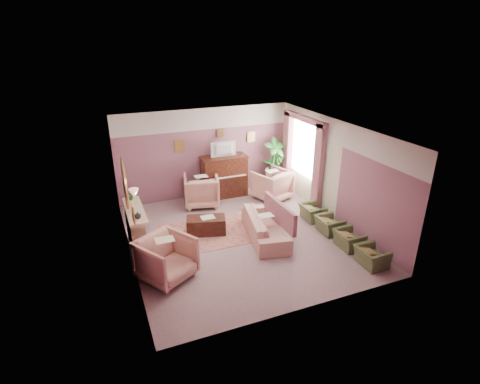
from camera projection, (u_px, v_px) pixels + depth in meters
name	position (u px, v px, depth m)	size (l,w,h in m)	color
floor	(241.00, 236.00, 9.68)	(5.50, 6.00, 0.01)	gray
ceiling	(242.00, 130.00, 8.60)	(5.50, 6.00, 0.01)	white
wall_back	(205.00, 153.00, 11.70)	(5.50, 0.02, 2.80)	#75526D
wall_front	(306.00, 245.00, 6.58)	(5.50, 0.02, 2.80)	#75526D
wall_left	(126.00, 204.00, 8.19)	(0.02, 6.00, 2.80)	#75526D
wall_right	(336.00, 172.00, 10.09)	(0.02, 6.00, 2.80)	#75526D
picture_rail_band	(204.00, 119.00, 11.28)	(5.50, 0.01, 0.65)	silver
stripe_panel	(309.00, 169.00, 11.32)	(0.01, 3.00, 2.15)	beige
fireplace_surround	(136.00, 233.00, 8.74)	(0.30, 1.40, 1.10)	#CBB493
fireplace_inset	(141.00, 237.00, 8.84)	(0.18, 0.72, 0.68)	black
fire_ember	(143.00, 244.00, 8.92)	(0.06, 0.54, 0.10)	orange
mantel_shelf	(135.00, 210.00, 8.53)	(0.40, 1.55, 0.07)	#CBB493
hearth	(147.00, 251.00, 9.02)	(0.55, 1.50, 0.02)	#CBB493
mirror_frame	(125.00, 184.00, 8.22)	(0.04, 0.72, 1.20)	tan
mirror_glass	(126.00, 183.00, 8.23)	(0.01, 0.60, 1.06)	#B6B8CD
sconce_shade	(134.00, 193.00, 7.28)	(0.20, 0.20, 0.16)	#E1988A
piano	(224.00, 177.00, 11.89)	(1.40, 0.60, 1.30)	#3D1910
piano_keyshelf	(228.00, 178.00, 11.57)	(1.30, 0.12, 0.06)	#3D1910
piano_keys	(228.00, 177.00, 11.55)	(1.20, 0.08, 0.02)	white
piano_top	(224.00, 157.00, 11.64)	(1.45, 0.65, 0.04)	#3D1910
television	(224.00, 148.00, 11.48)	(0.80, 0.12, 0.48)	black
print_back_left	(180.00, 146.00, 11.27)	(0.30, 0.03, 0.38)	tan
print_back_right	(251.00, 137.00, 12.06)	(0.26, 0.03, 0.34)	tan
print_back_mid	(220.00, 133.00, 11.61)	(0.22, 0.03, 0.26)	tan
print_left_wall	(133.00, 213.00, 7.05)	(0.03, 0.28, 0.36)	tan
window_blind	(305.00, 147.00, 11.28)	(0.03, 1.40, 1.80)	silver
curtain_left	(318.00, 169.00, 10.62)	(0.16, 0.34, 2.60)	#8D515D
curtain_right	(287.00, 152.00, 12.20)	(0.16, 0.34, 2.60)	#8D515D
pelmet	(304.00, 119.00, 10.92)	(0.16, 2.20, 0.16)	#8D515D
mantel_plant	(131.00, 195.00, 8.94)	(0.16, 0.16, 0.28)	#297729
mantel_vase	(138.00, 215.00, 8.07)	(0.16, 0.16, 0.16)	silver
area_rug	(211.00, 232.00, 9.88)	(2.50, 1.80, 0.01)	#AB645B
coffee_table	(206.00, 225.00, 9.77)	(1.00, 0.50, 0.45)	#351710
table_paper	(208.00, 217.00, 9.69)	(0.35, 0.28, 0.01)	beige
sofa	(265.00, 222.00, 9.52)	(0.70, 2.11, 0.85)	tan
sofa_throw	(280.00, 213.00, 9.59)	(0.11, 1.60, 0.59)	#8D515D
floral_armchair_left	(201.00, 189.00, 11.30)	(1.00, 1.00, 1.05)	tan
floral_armchair_right	(272.00, 183.00, 11.73)	(1.00, 1.00, 1.05)	tan
floral_armchair_front	(166.00, 257.00, 7.85)	(1.00, 1.00, 1.05)	tan
olive_chair_a	(372.00, 254.00, 8.38)	(0.47, 0.67, 0.58)	#4E5C36
olive_chair_b	(349.00, 237.00, 9.08)	(0.47, 0.67, 0.58)	#4E5C36
olive_chair_c	(329.00, 222.00, 9.78)	(0.47, 0.67, 0.58)	#4E5C36
olive_chair_d	(312.00, 210.00, 10.48)	(0.47, 0.67, 0.58)	#4E5C36
side_table	(273.00, 179.00, 12.58)	(0.52, 0.52, 0.70)	#EBE7CB
side_plant_big	(274.00, 164.00, 12.38)	(0.30, 0.30, 0.34)	#297729
side_plant_small	(278.00, 165.00, 12.34)	(0.16, 0.16, 0.28)	#297729
palm_pot	(274.00, 185.00, 12.58)	(0.34, 0.34, 0.34)	brown
palm_plant	(275.00, 159.00, 12.23)	(0.76, 0.76, 1.44)	#297729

